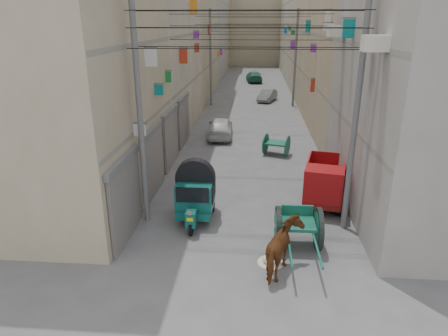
# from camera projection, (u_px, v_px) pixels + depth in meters

# --- Properties ---
(building_row_left) EXTENTS (8.00, 62.00, 14.00)m
(building_row_left) POSITION_uv_depth(u_px,v_px,m) (173.00, 27.00, 39.36)
(building_row_left) COLOR tan
(building_row_left) RESTS_ON ground
(building_row_right) EXTENTS (8.00, 62.00, 14.00)m
(building_row_right) POSITION_uv_depth(u_px,v_px,m) (338.00, 27.00, 38.19)
(building_row_right) COLOR gray
(building_row_right) RESTS_ON ground
(end_cap_building) EXTENTS (22.00, 10.00, 13.00)m
(end_cap_building) POSITION_uv_depth(u_px,v_px,m) (255.00, 25.00, 68.59)
(end_cap_building) COLOR tan
(end_cap_building) RESTS_ON ground
(shutters_left) EXTENTS (0.18, 14.40, 2.88)m
(shutters_left) POSITION_uv_depth(u_px,v_px,m) (163.00, 147.00, 18.55)
(shutters_left) COLOR #4B4A4F
(shutters_left) RESTS_ON ground
(signboards) EXTENTS (8.22, 40.52, 5.67)m
(signboards) POSITION_uv_depth(u_px,v_px,m) (251.00, 75.00, 28.15)
(signboards) COLOR #167B34
(signboards) RESTS_ON ground
(ac_units) EXTENTS (0.70, 6.55, 3.35)m
(ac_units) POSITION_uv_depth(u_px,v_px,m) (357.00, 7.00, 13.41)
(ac_units) COLOR beige
(ac_units) RESTS_ON ground
(utility_poles) EXTENTS (7.40, 22.20, 8.00)m
(utility_poles) POSITION_uv_depth(u_px,v_px,m) (251.00, 75.00, 23.60)
(utility_poles) COLOR #595A5C
(utility_poles) RESTS_ON ground
(overhead_cables) EXTENTS (7.40, 22.52, 1.12)m
(overhead_cables) POSITION_uv_depth(u_px,v_px,m) (251.00, 26.00, 20.21)
(overhead_cables) COLOR black
(overhead_cables) RESTS_ON ground
(auto_rickshaw) EXTENTS (1.46, 2.54, 1.79)m
(auto_rickshaw) POSITION_uv_depth(u_px,v_px,m) (196.00, 192.00, 14.73)
(auto_rickshaw) COLOR black
(auto_rickshaw) RESTS_ON ground
(tonga_cart) EXTENTS (1.52, 3.12, 1.40)m
(tonga_cart) POSITION_uv_depth(u_px,v_px,m) (298.00, 227.00, 12.89)
(tonga_cart) COLOR black
(tonga_cart) RESTS_ON ground
(mini_truck) EXTENTS (2.11, 3.52, 1.85)m
(mini_truck) POSITION_uv_depth(u_px,v_px,m) (324.00, 185.00, 15.81)
(mini_truck) COLOR black
(mini_truck) RESTS_ON ground
(second_cart) EXTENTS (1.60, 1.51, 1.16)m
(second_cart) POSITION_uv_depth(u_px,v_px,m) (276.00, 144.00, 22.03)
(second_cart) COLOR #125140
(second_cart) RESTS_ON ground
(feed_sack) EXTENTS (0.51, 0.41, 0.25)m
(feed_sack) POSITION_uv_depth(u_px,v_px,m) (271.00, 259.00, 12.24)
(feed_sack) COLOR #BFB49E
(feed_sack) RESTS_ON ground
(horse) EXTENTS (1.35, 2.05, 1.59)m
(horse) POSITION_uv_depth(u_px,v_px,m) (284.00, 249.00, 11.51)
(horse) COLOR brown
(horse) RESTS_ON ground
(distant_car_white) EXTENTS (1.69, 3.87, 1.30)m
(distant_car_white) POSITION_uv_depth(u_px,v_px,m) (220.00, 127.00, 25.45)
(distant_car_white) COLOR silver
(distant_car_white) RESTS_ON ground
(distant_car_grey) EXTENTS (2.03, 3.42, 1.07)m
(distant_car_grey) POSITION_uv_depth(u_px,v_px,m) (267.00, 95.00, 37.05)
(distant_car_grey) COLOR #585D5A
(distant_car_grey) RESTS_ON ground
(distant_car_green) EXTENTS (2.19, 4.51, 1.27)m
(distant_car_green) POSITION_uv_depth(u_px,v_px,m) (254.00, 77.00, 49.00)
(distant_car_green) COLOR #21624D
(distant_car_green) RESTS_ON ground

